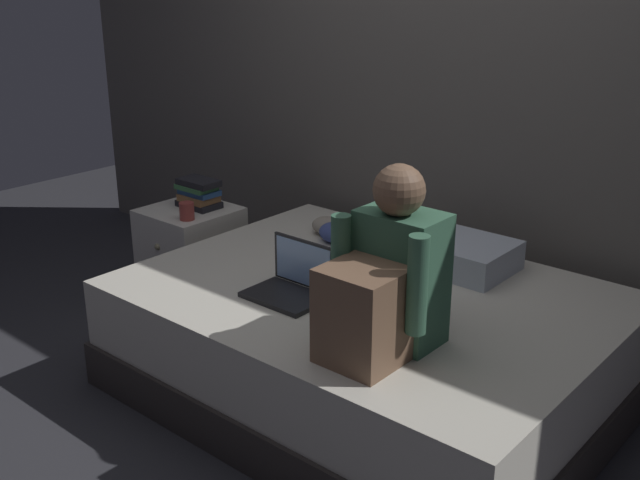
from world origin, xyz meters
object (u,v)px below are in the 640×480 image
at_px(laptop, 294,283).
at_px(book_stack, 198,193).
at_px(pillow, 449,251).
at_px(mug, 187,211).
at_px(nightstand, 192,257).
at_px(person_sitting, 386,282).
at_px(bed, 368,342).
at_px(clothes_pile, 332,230).

height_order(laptop, book_stack, laptop).
relative_size(pillow, mug, 6.22).
relative_size(nightstand, book_stack, 2.29).
xyz_separation_m(book_stack, mug, (0.11, -0.18, -0.03)).
height_order(pillow, book_stack, book_stack).
bearing_deg(person_sitting, book_stack, 160.97).
height_order(person_sitting, pillow, person_sitting).
distance_m(bed, nightstand, 1.31).
bearing_deg(laptop, bed, 51.87).
distance_m(nightstand, person_sitting, 1.79).
height_order(nightstand, mug, mug).
xyz_separation_m(bed, clothes_pile, (-0.51, 0.38, 0.30)).
relative_size(laptop, book_stack, 1.35).
relative_size(person_sitting, laptop, 2.05).
bearing_deg(pillow, bed, -103.55).
relative_size(laptop, mug, 3.56).
relative_size(nightstand, mug, 6.03).
height_order(nightstand, book_stack, book_stack).
bearing_deg(mug, nightstand, 137.31).
relative_size(nightstand, laptop, 1.70).
bearing_deg(clothes_pile, laptop, -63.29).
bearing_deg(laptop, nightstand, 160.92).
xyz_separation_m(nightstand, person_sitting, (1.65, -0.51, 0.47)).
height_order(pillow, clothes_pile, pillow).
bearing_deg(clothes_pile, person_sitting, -41.11).
height_order(bed, clothes_pile, clothes_pile).
bearing_deg(clothes_pile, nightstand, -162.82).
relative_size(person_sitting, mug, 7.28).
height_order(laptop, mug, laptop).
bearing_deg(book_stack, clothes_pile, 13.68).
distance_m(book_stack, mug, 0.21).
distance_m(person_sitting, pillow, 0.88).
bearing_deg(nightstand, book_stack, 71.64).
height_order(bed, nightstand, nightstand).
xyz_separation_m(pillow, mug, (-1.28, -0.44, 0.03)).
bearing_deg(bed, laptop, -128.13).
height_order(pillow, mug, mug).
bearing_deg(clothes_pile, book_stack, -166.32).
bearing_deg(book_stack, mug, -57.76).
distance_m(bed, laptop, 0.44).
relative_size(bed, person_sitting, 3.05).
bearing_deg(mug, clothes_pile, 28.90).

